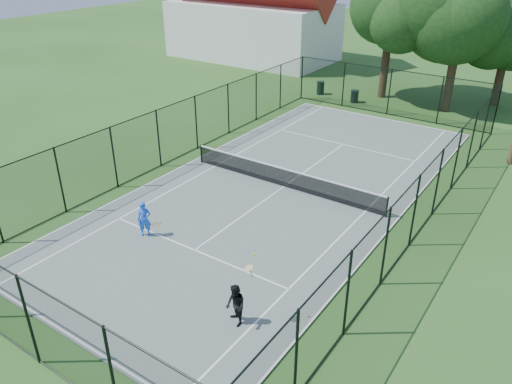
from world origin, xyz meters
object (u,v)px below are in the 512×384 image
Objects in this scene: trash_bin_left at (320,88)px; player_black at (236,305)px; trash_bin_right at (354,96)px; player_blue at (144,219)px; tennis_net at (284,177)px.

player_black is at bearing -67.99° from trash_bin_left.
trash_bin_right is at bearing 105.87° from player_black.
trash_bin_left is 0.40× the size of player_black.
player_blue is (0.63, -20.92, 0.34)m from trash_bin_right.
player_blue is 6.23m from player_black.
player_blue reaches higher than trash_bin_right.
tennis_net is 4.23× the size of player_black.
trash_bin_right is 20.93m from player_blue.
trash_bin_right is 0.60× the size of player_blue.
trash_bin_left is at bearing 171.42° from trash_bin_right.
trash_bin_left is 1.09× the size of trash_bin_right.
player_black is at bearing -67.39° from tennis_net.
trash_bin_left is 2.97m from trash_bin_right.
player_blue is 0.61× the size of player_black.
tennis_net is at bearing -68.35° from trash_bin_left.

